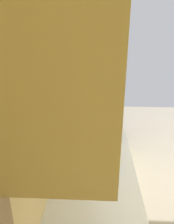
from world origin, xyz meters
name	(u,v)px	position (x,y,z in m)	size (l,w,h in m)	color
wall_back	(57,97)	(0.00, 1.66, 1.31)	(4.29, 0.12, 2.63)	#F3CF7E
counter_run	(94,202)	(-0.34, 1.31, 0.45)	(3.48, 0.61, 0.90)	#D7CD6F
upper_cabinets	(80,43)	(-0.34, 1.42, 1.81)	(2.12, 0.36, 0.63)	#DDC673
oven_range	(98,114)	(1.70, 1.28, 0.47)	(0.61, 0.66, 1.08)	black
microwave	(94,120)	(0.13, 1.33, 1.04)	(0.49, 0.33, 0.28)	white
bowl	(109,166)	(-0.47, 1.20, 0.93)	(0.15, 0.15, 0.05)	#4C8CBF
kettle	(105,108)	(0.60, 1.20, 0.99)	(0.18, 0.13, 0.19)	black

